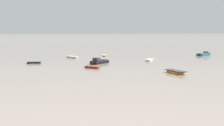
# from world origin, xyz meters

# --- Properties ---
(rowboat_moored_0) EXTENTS (2.95, 3.80, 0.58)m
(rowboat_moored_0) POSITION_xyz_m (-7.26, 44.92, 0.16)
(rowboat_moored_0) COLOR white
(rowboat_moored_0) RESTS_ON ground
(motorboat_moored_1) EXTENTS (5.01, 5.26, 2.05)m
(motorboat_moored_1) POSITION_xyz_m (-20.24, 40.40, 0.31)
(motorboat_moored_1) COLOR black
(motorboat_moored_1) RESTS_ON ground
(rowboat_moored_2) EXTENTS (3.20, 4.92, 0.74)m
(rowboat_moored_2) POSITION_xyz_m (-7.56, 25.12, 0.20)
(rowboat_moored_2) COLOR orange
(rowboat_moored_2) RESTS_ON ground
(rowboat_moored_3) EXTENTS (3.48, 3.15, 0.55)m
(rowboat_moored_3) POSITION_xyz_m (-21.76, 33.65, 0.15)
(rowboat_moored_3) COLOR red
(rowboat_moored_3) RESTS_ON ground
(rowboat_moored_5) EXTENTS (3.30, 1.20, 0.52)m
(rowboat_moored_5) POSITION_xyz_m (-34.24, 42.61, 0.14)
(rowboat_moored_5) COLOR #23602D
(rowboat_moored_5) RESTS_ON ground
(motorboat_moored_2) EXTENTS (5.56, 4.84, 1.89)m
(motorboat_moored_2) POSITION_xyz_m (12.21, 56.63, 0.26)
(motorboat_moored_2) COLOR #197084
(motorboat_moored_2) RESTS_ON ground
(rowboat_moored_9) EXTENTS (3.77, 3.85, 0.63)m
(rowboat_moored_9) POSITION_xyz_m (-26.00, 54.04, 0.17)
(rowboat_moored_9) COLOR white
(rowboat_moored_9) RESTS_ON ground
(rowboat_moored_10) EXTENTS (1.09, 3.03, 0.48)m
(rowboat_moored_10) POSITION_xyz_m (-16.96, 57.97, 0.13)
(rowboat_moored_10) COLOR gold
(rowboat_moored_10) RESTS_ON ground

